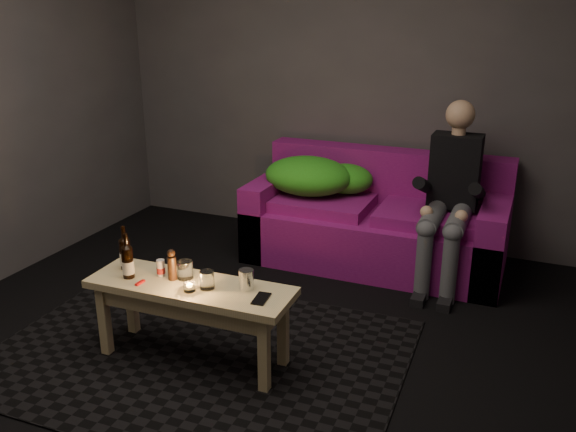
# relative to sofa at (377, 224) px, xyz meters

# --- Properties ---
(floor) EXTENTS (4.50, 4.50, 0.00)m
(floor) POSITION_rel_sofa_xyz_m (-0.36, -1.82, -0.29)
(floor) COLOR black
(floor) RESTS_ON ground
(room) EXTENTS (4.50, 4.50, 4.50)m
(room) POSITION_rel_sofa_xyz_m (-0.36, -1.35, 1.35)
(room) COLOR silver
(room) RESTS_ON ground
(rug) EXTENTS (2.29, 1.69, 0.01)m
(rug) POSITION_rel_sofa_xyz_m (-0.56, -1.69, -0.29)
(rug) COLOR black
(rug) RESTS_ON floor
(sofa) EXTENTS (1.87, 0.84, 0.80)m
(sofa) POSITION_rel_sofa_xyz_m (0.00, 0.00, 0.00)
(sofa) COLOR #831170
(sofa) RESTS_ON floor
(green_blanket) EXTENTS (0.82, 0.56, 0.28)m
(green_blanket) POSITION_rel_sofa_xyz_m (-0.50, -0.01, 0.31)
(green_blanket) COLOR green
(green_blanket) RESTS_ON sofa
(person) EXTENTS (0.34, 0.78, 1.25)m
(person) POSITION_rel_sofa_xyz_m (0.54, -0.15, 0.36)
(person) COLOR black
(person) RESTS_ON sofa
(coffee_table) EXTENTS (1.13, 0.39, 0.46)m
(coffee_table) POSITION_rel_sofa_xyz_m (-0.56, -1.74, 0.09)
(coffee_table) COLOR #C9BA75
(coffee_table) RESTS_ON rug
(beer_bottle_a) EXTENTS (0.06, 0.06, 0.25)m
(beer_bottle_a) POSITION_rel_sofa_xyz_m (-0.99, -1.71, 0.26)
(beer_bottle_a) COLOR black
(beer_bottle_a) RESTS_ON coffee_table
(beer_bottle_b) EXTENTS (0.06, 0.06, 0.25)m
(beer_bottle_b) POSITION_rel_sofa_xyz_m (-0.91, -1.80, 0.26)
(beer_bottle_b) COLOR black
(beer_bottle_b) RESTS_ON coffee_table
(salt_shaker) EXTENTS (0.05, 0.05, 0.09)m
(salt_shaker) POSITION_rel_sofa_xyz_m (-0.76, -1.71, 0.21)
(salt_shaker) COLOR silver
(salt_shaker) RESTS_ON coffee_table
(pepper_mill) EXTENTS (0.05, 0.05, 0.13)m
(pepper_mill) POSITION_rel_sofa_xyz_m (-0.67, -1.73, 0.23)
(pepper_mill) COLOR black
(pepper_mill) RESTS_ON coffee_table
(tumbler_back) EXTENTS (0.10, 0.10, 0.10)m
(tumbler_back) POSITION_rel_sofa_xyz_m (-0.62, -1.69, 0.22)
(tumbler_back) COLOR white
(tumbler_back) RESTS_ON coffee_table
(tealight) EXTENTS (0.06, 0.06, 0.05)m
(tealight) POSITION_rel_sofa_xyz_m (-0.52, -1.82, 0.19)
(tealight) COLOR white
(tealight) RESTS_ON coffee_table
(tumbler_front) EXTENTS (0.09, 0.09, 0.10)m
(tumbler_front) POSITION_rel_sofa_xyz_m (-0.45, -1.75, 0.22)
(tumbler_front) COLOR white
(tumbler_front) RESTS_ON coffee_table
(steel_cup) EXTENTS (0.09, 0.09, 0.11)m
(steel_cup) POSITION_rel_sofa_xyz_m (-0.26, -1.68, 0.22)
(steel_cup) COLOR silver
(steel_cup) RESTS_ON coffee_table
(smartphone) EXTENTS (0.08, 0.14, 0.01)m
(smartphone) POSITION_rel_sofa_xyz_m (-0.14, -1.76, 0.17)
(smartphone) COLOR black
(smartphone) RESTS_ON coffee_table
(red_lighter) EXTENTS (0.02, 0.07, 0.01)m
(red_lighter) POSITION_rel_sofa_xyz_m (-0.80, -1.84, 0.17)
(red_lighter) COLOR red
(red_lighter) RESTS_ON coffee_table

